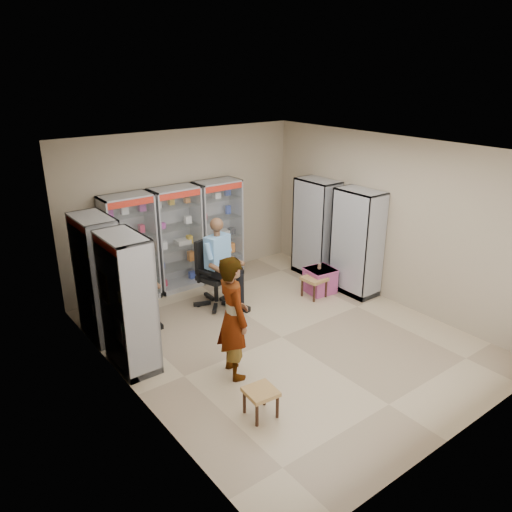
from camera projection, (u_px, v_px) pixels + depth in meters
floor at (282, 337)px, 8.04m from camera, size 6.00×6.00×0.00m
room_shell at (284, 220)px, 7.33m from camera, size 5.02×6.02×3.01m
cabinet_back_left at (130, 249)px, 8.98m from camera, size 0.90×0.50×2.00m
cabinet_back_mid at (177, 239)px, 9.51m from camera, size 0.90×0.50×2.00m
cabinet_back_right at (218, 230)px, 10.05m from camera, size 0.90×0.50×2.00m
cabinet_right_far at (316, 228)px, 10.13m from camera, size 0.90×0.50×2.00m
cabinet_right_near at (357, 243)px, 9.31m from camera, size 0.90×0.50×2.00m
cabinet_left_far at (99, 278)px, 7.76m from camera, size 0.90×0.50×2.00m
cabinet_left_near at (128, 303)px, 6.94m from camera, size 0.90×0.50×2.00m
wooden_chair at (137, 293)px, 8.48m from camera, size 0.42×0.42×0.94m
seated_customer at (137, 284)px, 8.37m from camera, size 0.44×0.60×1.34m
office_chair at (216, 273)px, 8.93m from camera, size 0.82×0.82×1.22m
seated_shopkeeper at (217, 266)px, 8.83m from camera, size 0.68×0.82×1.56m
pink_trunk at (320, 280)px, 9.56m from camera, size 0.55×0.53×0.48m
tea_glass at (319, 266)px, 9.47m from camera, size 0.07×0.07×0.11m
woven_stool_a at (314, 287)px, 9.38m from camera, size 0.41×0.41×0.40m
woven_stool_b at (261, 403)px, 6.18m from camera, size 0.40×0.40×0.37m
standing_man at (233, 317)px, 6.78m from camera, size 0.56×0.72×1.78m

